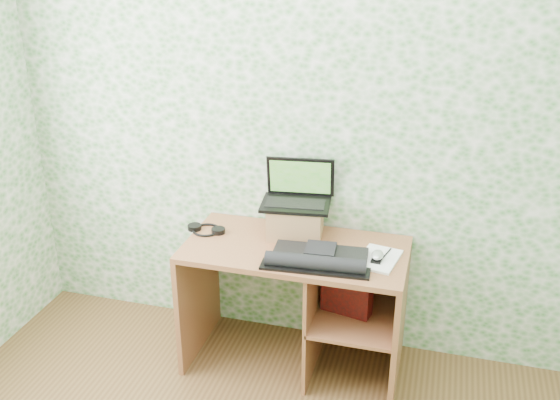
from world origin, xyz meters
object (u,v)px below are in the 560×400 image
(laptop, at_px, (298,193))
(keyboard, at_px, (318,258))
(notepad, at_px, (379,259))
(riser, at_px, (296,220))
(desk, at_px, (310,289))

(laptop, height_order, keyboard, laptop)
(notepad, bearing_deg, keyboard, -148.23)
(keyboard, bearing_deg, riser, 119.99)
(keyboard, bearing_deg, notepad, 17.21)
(riser, xyz_separation_m, keyboard, (0.19, -0.28, -0.06))
(desk, height_order, notepad, notepad)
(laptop, distance_m, keyboard, 0.43)
(desk, distance_m, notepad, 0.46)
(keyboard, height_order, notepad, keyboard)
(keyboard, distance_m, notepad, 0.32)
(desk, height_order, laptop, laptop)
(laptop, bearing_deg, desk, -60.61)
(laptop, distance_m, notepad, 0.58)
(desk, xyz_separation_m, laptop, (-0.12, 0.16, 0.51))
(notepad, bearing_deg, desk, -177.33)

